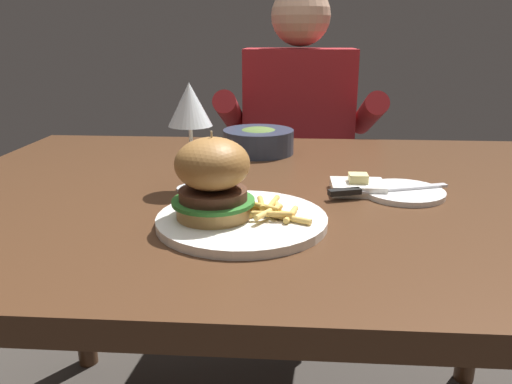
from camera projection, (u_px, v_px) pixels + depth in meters
The scene contains 10 objects.
dining_table at pixel (266, 226), 0.99m from camera, with size 1.32×0.96×0.74m.
main_plate at pixel (242, 220), 0.78m from camera, with size 0.27×0.27×0.01m, color white.
burger_sandwich at pixel (213, 178), 0.75m from camera, with size 0.13×0.13×0.13m.
fries_pile at pixel (273, 211), 0.77m from camera, with size 0.11×0.12×0.02m.
wine_glass at pixel (190, 107), 0.91m from camera, with size 0.08×0.08×0.20m.
bread_plate at pixel (403, 192), 0.92m from camera, with size 0.15×0.15×0.01m, color white.
table_knife at pixel (378, 190), 0.91m from camera, with size 0.23×0.09×0.01m.
butter_dish at pixel (358, 186), 0.93m from camera, with size 0.10×0.08×0.04m.
soup_bowl at pixel (258, 140), 1.24m from camera, with size 0.17×0.17×0.06m.
diner_person at pixel (297, 173), 1.74m from camera, with size 0.51×0.36×1.18m.
Camera 1 is at (0.04, -0.92, 1.02)m, focal length 35.00 mm.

